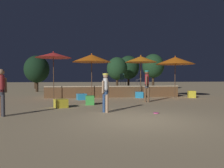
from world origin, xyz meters
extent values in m
plane|color=tan|center=(0.00, 0.00, 0.00)|extent=(120.00, 120.00, 0.00)
cube|color=brown|center=(0.31, 9.53, 0.39)|extent=(9.85, 2.26, 0.77)
cube|color=#CCB793|center=(0.31, 8.44, 0.81)|extent=(9.85, 0.12, 0.08)
cylinder|color=brown|center=(4.73, 7.80, 1.21)|extent=(0.05, 0.05, 2.42)
cone|color=orange|center=(4.73, 7.80, 2.68)|extent=(2.78, 2.78, 0.53)
sphere|color=orange|center=(4.73, 7.80, 2.98)|extent=(0.08, 0.08, 0.08)
cylinder|color=brown|center=(-1.29, 8.19, 1.27)|extent=(0.05, 0.05, 2.55)
cone|color=orange|center=(-1.29, 8.19, 2.82)|extent=(2.74, 2.74, 0.54)
sphere|color=orange|center=(-1.29, 8.19, 3.12)|extent=(0.08, 0.08, 0.08)
cylinder|color=brown|center=(2.30, 8.26, 1.28)|extent=(0.05, 0.05, 2.57)
cone|color=orange|center=(2.30, 8.26, 2.79)|extent=(2.35, 2.35, 0.45)
sphere|color=orange|center=(2.30, 8.26, 3.05)|extent=(0.08, 0.08, 0.08)
cylinder|color=brown|center=(-3.87, 7.87, 1.40)|extent=(0.05, 0.05, 2.79)
cone|color=red|center=(-3.87, 7.87, 2.97)|extent=(2.41, 2.41, 0.35)
sphere|color=red|center=(-3.87, 7.87, 3.19)|extent=(0.08, 0.08, 0.08)
cube|color=#4CC651|center=(-1.55, 4.45, 0.25)|extent=(0.46, 0.46, 0.49)
cube|color=yellow|center=(5.94, 7.64, 0.25)|extent=(0.65, 0.65, 0.50)
cube|color=#2D9EDB|center=(2.11, 7.99, 0.22)|extent=(0.65, 0.65, 0.43)
cube|color=yellow|center=(-2.98, 3.54, 0.21)|extent=(0.75, 0.75, 0.41)
cube|color=#2D9EDB|center=(-1.99, 7.16, 0.20)|extent=(0.70, 0.70, 0.40)
cylinder|color=brown|center=(1.78, 5.32, 0.44)|extent=(0.13, 0.13, 0.88)
cylinder|color=brown|center=(1.95, 5.25, 0.44)|extent=(0.13, 0.13, 0.88)
cylinder|color=#3F3F47|center=(1.87, 5.28, 0.96)|extent=(0.23, 0.23, 0.24)
cylinder|color=#B22D33|center=(1.87, 5.28, 1.32)|extent=(0.23, 0.23, 0.67)
cylinder|color=brown|center=(1.79, 5.11, 1.25)|extent=(0.11, 0.13, 0.60)
cylinder|color=brown|center=(1.94, 5.45, 1.25)|extent=(0.16, 0.24, 0.60)
sphere|color=brown|center=(1.87, 5.28, 1.77)|extent=(0.24, 0.24, 0.24)
cylinder|color=teal|center=(1.87, 5.28, 1.84)|extent=(0.26, 0.26, 0.07)
cylinder|color=#2D4C7F|center=(-1.03, 1.85, 0.38)|extent=(0.13, 0.13, 0.76)
cylinder|color=tan|center=(-0.92, 1.73, 0.38)|extent=(0.13, 0.13, 0.76)
cylinder|color=#2D4C7F|center=(-0.98, 1.79, 0.84)|extent=(0.20, 0.20, 0.24)
cylinder|color=white|center=(-0.98, 1.79, 1.15)|extent=(0.20, 0.20, 0.58)
cylinder|color=tan|center=(-1.09, 1.68, 1.08)|extent=(0.12, 0.12, 0.52)
cylinder|color=tan|center=(-0.86, 1.90, 1.08)|extent=(0.18, 0.17, 0.52)
sphere|color=tan|center=(-0.98, 1.79, 1.54)|extent=(0.21, 0.21, 0.21)
cylinder|color=#D8D14C|center=(-0.98, 1.79, 1.60)|extent=(0.23, 0.23, 0.07)
cylinder|color=#997051|center=(-5.01, 1.44, 0.41)|extent=(0.13, 0.13, 0.83)
cylinder|color=#3F3F47|center=(-4.88, 1.33, 0.41)|extent=(0.13, 0.13, 0.83)
cylinder|color=#3F3F47|center=(-4.94, 1.39, 0.91)|extent=(0.21, 0.21, 0.24)
cylinder|color=#B22D33|center=(-4.94, 1.39, 1.24)|extent=(0.21, 0.21, 0.63)
cylinder|color=#997051|center=(-4.84, 1.52, 1.17)|extent=(0.12, 0.12, 0.56)
sphere|color=#997051|center=(-4.94, 1.39, 1.67)|extent=(0.23, 0.23, 0.23)
cylinder|color=#1E4C47|center=(1.41, 9.53, 1.08)|extent=(0.02, 0.02, 0.45)
cylinder|color=#1E4C47|center=(1.17, 9.71, 1.08)|extent=(0.02, 0.02, 0.45)
cylinder|color=#1E4C47|center=(1.23, 9.29, 1.08)|extent=(0.02, 0.02, 0.45)
cylinder|color=#1E4C47|center=(0.99, 9.47, 1.08)|extent=(0.02, 0.02, 0.45)
cylinder|color=#1E4C47|center=(1.20, 9.50, 1.30)|extent=(0.40, 0.40, 0.02)
cube|color=#1E4C47|center=(1.10, 9.36, 1.53)|extent=(0.31, 0.23, 0.45)
cylinder|color=#47474C|center=(2.35, 9.89, 1.08)|extent=(0.02, 0.02, 0.45)
cylinder|color=#47474C|center=(2.39, 9.59, 1.08)|extent=(0.02, 0.02, 0.45)
cylinder|color=#47474C|center=(2.65, 9.92, 1.08)|extent=(0.02, 0.02, 0.45)
cylinder|color=#47474C|center=(2.69, 9.62, 1.08)|extent=(0.02, 0.02, 0.45)
cylinder|color=#47474C|center=(2.52, 9.75, 1.30)|extent=(0.40, 0.40, 0.02)
cube|color=#47474C|center=(2.69, 9.78, 1.53)|extent=(0.07, 0.36, 0.45)
cylinder|color=#E54C99|center=(1.05, 1.27, 0.02)|extent=(0.23, 0.23, 0.03)
cylinder|color=#3D2B1C|center=(2.12, 18.21, 0.71)|extent=(0.28, 0.28, 1.43)
ellipsoid|color=#1E4223|center=(2.12, 18.21, 2.52)|extent=(2.42, 2.42, 2.66)
cylinder|color=#3D2B1C|center=(4.27, 21.84, 0.76)|extent=(0.28, 0.28, 1.52)
ellipsoid|color=#19381E|center=(4.27, 21.84, 2.81)|extent=(2.88, 2.88, 3.17)
cylinder|color=#3D2B1C|center=(-8.00, 21.96, 0.58)|extent=(0.28, 0.28, 1.17)
ellipsoid|color=#19381E|center=(-8.00, 21.96, 2.08)|extent=(2.03, 2.03, 2.23)
cylinder|color=#3D2B1C|center=(-6.53, 15.68, 0.59)|extent=(0.28, 0.28, 1.17)
ellipsoid|color=black|center=(-6.53, 15.68, 2.30)|extent=(2.50, 2.50, 2.74)
cylinder|color=#3D2B1C|center=(6.37, 17.73, 0.84)|extent=(0.28, 0.28, 1.67)
ellipsoid|color=#1E4223|center=(6.37, 17.73, 2.82)|extent=(2.56, 2.56, 2.81)
camera|label=1|loc=(-1.92, -7.28, 1.48)|focal=35.00mm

